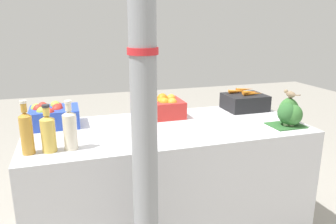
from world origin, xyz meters
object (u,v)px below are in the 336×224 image
object	(u,v)px
support_pole	(143,61)
carrot_crate	(245,101)
orange_crate	(161,107)
juice_bottle_amber	(27,132)
broccoli_pile	(289,113)
apple_crate	(53,115)
juice_bottle_golden	(48,132)
sparrow_bird	(290,94)
juice_bottle_cloudy	(70,129)

from	to	relation	value
support_pole	carrot_crate	size ratio (longest dim) A/B	8.39
orange_crate	juice_bottle_amber	size ratio (longest dim) A/B	1.08
broccoli_pile	apple_crate	bearing A→B (deg)	162.84
apple_crate	orange_crate	bearing A→B (deg)	-0.34
orange_crate	apple_crate	bearing A→B (deg)	179.66
carrot_crate	juice_bottle_golden	xyz separation A→B (m)	(-1.45, -0.47, 0.04)
support_pole	carrot_crate	bearing A→B (deg)	40.33
apple_crate	support_pole	bearing A→B (deg)	-64.12
juice_bottle_amber	support_pole	bearing A→B (deg)	-36.78
juice_bottle_amber	juice_bottle_golden	xyz separation A→B (m)	(0.10, 0.00, -0.01)
sparrow_bird	broccoli_pile	bearing A→B (deg)	-153.50
apple_crate	broccoli_pile	world-z (taller)	broccoli_pile
orange_crate	juice_bottle_cloudy	world-z (taller)	juice_bottle_cloudy
juice_bottle_amber	sparrow_bird	xyz separation A→B (m)	(1.61, 0.01, 0.10)
support_pole	carrot_crate	world-z (taller)	support_pole
support_pole	orange_crate	size ratio (longest dim) A/B	8.39
support_pole	juice_bottle_golden	distance (m)	0.71
juice_bottle_golden	sparrow_bird	size ratio (longest dim) A/B	1.91
sparrow_bird	juice_bottle_golden	bearing A→B (deg)	80.66
juice_bottle_cloudy	broccoli_pile	bearing A→B (deg)	0.10
broccoli_pile	juice_bottle_golden	world-z (taller)	juice_bottle_golden
juice_bottle_cloudy	sparrow_bird	bearing A→B (deg)	0.29
support_pole	juice_bottle_golden	size ratio (longest dim) A/B	10.11
orange_crate	juice_bottle_amber	world-z (taller)	juice_bottle_amber
apple_crate	sparrow_bird	bearing A→B (deg)	-17.04
broccoli_pile	sparrow_bird	size ratio (longest dim) A/B	1.62
sparrow_bird	apple_crate	bearing A→B (deg)	63.36
broccoli_pile	juice_bottle_golden	distance (m)	1.51
apple_crate	sparrow_bird	world-z (taller)	sparrow_bird
apple_crate	sparrow_bird	size ratio (longest dim) A/B	2.30
support_pole	orange_crate	bearing A→B (deg)	69.16
broccoli_pile	juice_bottle_cloudy	xyz separation A→B (m)	(-1.40, -0.00, 0.03)
apple_crate	broccoli_pile	size ratio (longest dim) A/B	1.42
juice_bottle_golden	sparrow_bird	distance (m)	1.51
orange_crate	juice_bottle_golden	bearing A→B (deg)	-148.62
juice_bottle_golden	apple_crate	bearing A→B (deg)	88.85
juice_bottle_golden	juice_bottle_cloudy	bearing A→B (deg)	-0.00
juice_bottle_cloudy	apple_crate	bearing A→B (deg)	102.40
orange_crate	juice_bottle_amber	bearing A→B (deg)	-151.82
juice_bottle_amber	sparrow_bird	distance (m)	1.61
apple_crate	broccoli_pile	xyz separation A→B (m)	(1.50, -0.46, 0.01)
apple_crate	juice_bottle_golden	bearing A→B (deg)	-91.15
carrot_crate	broccoli_pile	size ratio (longest dim) A/B	1.42
orange_crate	sparrow_bird	distance (m)	0.89
juice_bottle_amber	juice_bottle_cloudy	world-z (taller)	juice_bottle_amber
apple_crate	juice_bottle_cloudy	size ratio (longest dim) A/B	1.15
orange_crate	carrot_crate	distance (m)	0.69
support_pole	broccoli_pile	xyz separation A→B (m)	(1.08, 0.40, -0.42)
juice_bottle_amber	broccoli_pile	bearing A→B (deg)	0.09
orange_crate	broccoli_pile	bearing A→B (deg)	-31.35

